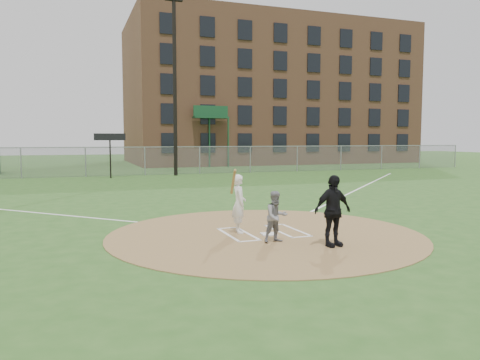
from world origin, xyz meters
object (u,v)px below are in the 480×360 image
object	(u,v)px
batter_at_plate	(239,203)
home_plate	(269,234)
umpire	(333,211)
catcher	(276,217)

from	to	relation	value
batter_at_plate	home_plate	bearing A→B (deg)	-38.52
home_plate	umpire	distance (m)	2.13
catcher	umpire	xyz separation A→B (m)	(1.08, -0.85, 0.22)
home_plate	batter_at_plate	xyz separation A→B (m)	(-0.66, 0.52, 0.79)
catcher	umpire	world-z (taller)	umpire
home_plate	umpire	bearing A→B (deg)	-63.18
catcher	umpire	size ratio (longest dim) A/B	0.75
umpire	catcher	bearing A→B (deg)	135.52
catcher	batter_at_plate	distance (m)	1.51
umpire	batter_at_plate	distance (m)	2.74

